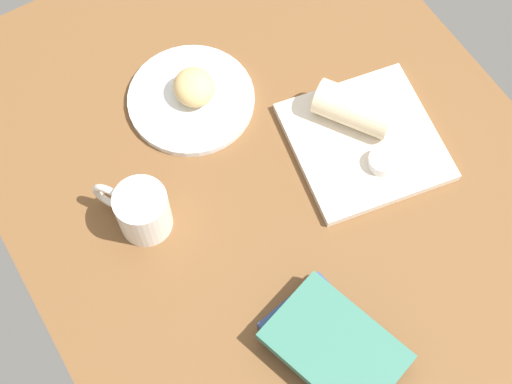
{
  "coord_description": "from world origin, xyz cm",
  "views": [
    {
      "loc": [
        -50.1,
        33.1,
        121.12
      ],
      "look_at": [
        -4.06,
        5.04,
        7.0
      ],
      "focal_mm": 53.02,
      "sensor_mm": 36.0,
      "label": 1
    }
  ],
  "objects_px": {
    "sauce_cup": "(383,161)",
    "book_stack": "(331,345)",
    "square_plate": "(365,141)",
    "coffee_mug": "(141,210)",
    "round_plate": "(191,99)",
    "breakfast_wrap": "(355,110)",
    "scone_pastry": "(194,87)"
  },
  "relations": [
    {
      "from": "round_plate",
      "to": "breakfast_wrap",
      "type": "distance_m",
      "value": 0.3
    },
    {
      "from": "scone_pastry",
      "to": "sauce_cup",
      "type": "distance_m",
      "value": 0.36
    },
    {
      "from": "round_plate",
      "to": "breakfast_wrap",
      "type": "height_order",
      "value": "breakfast_wrap"
    },
    {
      "from": "breakfast_wrap",
      "to": "book_stack",
      "type": "bearing_deg",
      "value": 17.22
    },
    {
      "from": "square_plate",
      "to": "breakfast_wrap",
      "type": "distance_m",
      "value": 0.06
    },
    {
      "from": "round_plate",
      "to": "book_stack",
      "type": "relative_size",
      "value": 0.98
    },
    {
      "from": "scone_pastry",
      "to": "sauce_cup",
      "type": "relative_size",
      "value": 1.58
    },
    {
      "from": "book_stack",
      "to": "coffee_mug",
      "type": "height_order",
      "value": "coffee_mug"
    },
    {
      "from": "square_plate",
      "to": "breakfast_wrap",
      "type": "bearing_deg",
      "value": -4.72
    },
    {
      "from": "sauce_cup",
      "to": "round_plate",
      "type": "bearing_deg",
      "value": 36.24
    },
    {
      "from": "sauce_cup",
      "to": "book_stack",
      "type": "distance_m",
      "value": 0.33
    },
    {
      "from": "sauce_cup",
      "to": "scone_pastry",
      "type": "bearing_deg",
      "value": 35.19
    },
    {
      "from": "round_plate",
      "to": "square_plate",
      "type": "relative_size",
      "value": 0.93
    },
    {
      "from": "square_plate",
      "to": "book_stack",
      "type": "bearing_deg",
      "value": 136.91
    },
    {
      "from": "book_stack",
      "to": "breakfast_wrap",
      "type": "bearing_deg",
      "value": -39.2
    },
    {
      "from": "square_plate",
      "to": "sauce_cup",
      "type": "height_order",
      "value": "sauce_cup"
    },
    {
      "from": "breakfast_wrap",
      "to": "book_stack",
      "type": "height_order",
      "value": "breakfast_wrap"
    },
    {
      "from": "square_plate",
      "to": "sauce_cup",
      "type": "bearing_deg",
      "value": 175.28
    },
    {
      "from": "breakfast_wrap",
      "to": "coffee_mug",
      "type": "relative_size",
      "value": 1.09
    },
    {
      "from": "scone_pastry",
      "to": "coffee_mug",
      "type": "xyz_separation_m",
      "value": [
        -0.17,
        0.19,
        0.01
      ]
    },
    {
      "from": "sauce_cup",
      "to": "book_stack",
      "type": "relative_size",
      "value": 0.21
    },
    {
      "from": "round_plate",
      "to": "breakfast_wrap",
      "type": "bearing_deg",
      "value": -130.73
    },
    {
      "from": "round_plate",
      "to": "book_stack",
      "type": "height_order",
      "value": "book_stack"
    },
    {
      "from": "square_plate",
      "to": "coffee_mug",
      "type": "bearing_deg",
      "value": 80.29
    },
    {
      "from": "scone_pastry",
      "to": "book_stack",
      "type": "xyz_separation_m",
      "value": [
        -0.51,
        0.05,
        -0.02
      ]
    },
    {
      "from": "sauce_cup",
      "to": "breakfast_wrap",
      "type": "height_order",
      "value": "breakfast_wrap"
    },
    {
      "from": "book_stack",
      "to": "round_plate",
      "type": "bearing_deg",
      "value": -4.15
    },
    {
      "from": "scone_pastry",
      "to": "sauce_cup",
      "type": "bearing_deg",
      "value": -144.81
    },
    {
      "from": "scone_pastry",
      "to": "breakfast_wrap",
      "type": "relative_size",
      "value": 0.58
    },
    {
      "from": "round_plate",
      "to": "coffee_mug",
      "type": "distance_m",
      "value": 0.25
    },
    {
      "from": "round_plate",
      "to": "square_plate",
      "type": "height_order",
      "value": "square_plate"
    },
    {
      "from": "round_plate",
      "to": "sauce_cup",
      "type": "xyz_separation_m",
      "value": [
        -0.29,
        -0.21,
        0.02
      ]
    }
  ]
}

